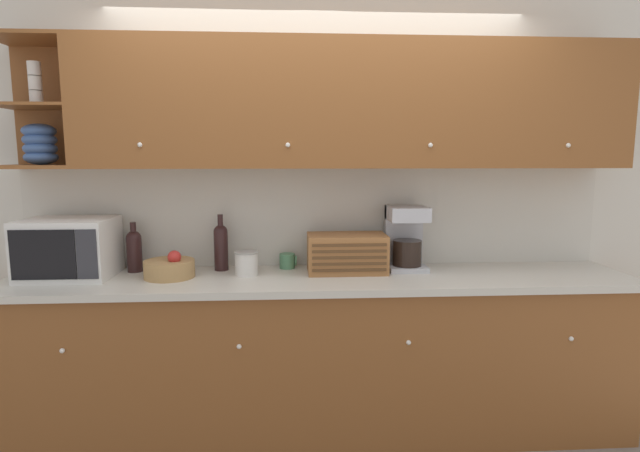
# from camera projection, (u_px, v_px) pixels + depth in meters

# --- Properties ---
(ground_plane) EXTENTS (24.00, 24.00, 0.00)m
(ground_plane) POSITION_uv_depth(u_px,v_px,m) (318.00, 404.00, 3.32)
(ground_plane) COLOR slate
(wall_back) EXTENTS (5.98, 0.06, 2.60)m
(wall_back) POSITION_uv_depth(u_px,v_px,m) (318.00, 210.00, 3.17)
(wall_back) COLOR beige
(wall_back) RESTS_ON ground_plane
(counter_unit) EXTENTS (3.60, 0.64, 0.95)m
(counter_unit) POSITION_uv_depth(u_px,v_px,m) (321.00, 354.00, 2.95)
(counter_unit) COLOR brown
(counter_unit) RESTS_ON ground_plane
(backsplash_panel) EXTENTS (3.58, 0.01, 0.62)m
(backsplash_panel) POSITION_uv_depth(u_px,v_px,m) (318.00, 217.00, 3.14)
(backsplash_panel) COLOR beige
(backsplash_panel) RESTS_ON counter_unit
(upper_cabinets) EXTENTS (3.58, 0.37, 0.72)m
(upper_cabinets) POSITION_uv_depth(u_px,v_px,m) (347.00, 106.00, 2.88)
(upper_cabinets) COLOR brown
(upper_cabinets) RESTS_ON backsplash_panel
(microwave) EXTENTS (0.48, 0.39, 0.34)m
(microwave) POSITION_uv_depth(u_px,v_px,m) (69.00, 248.00, 2.83)
(microwave) COLOR silver
(microwave) RESTS_ON counter_unit
(wine_bottle) EXTENTS (0.09, 0.09, 0.30)m
(wine_bottle) POSITION_uv_depth(u_px,v_px,m) (134.00, 249.00, 2.97)
(wine_bottle) COLOR black
(wine_bottle) RESTS_ON counter_unit
(fruit_basket) EXTENTS (0.28, 0.28, 0.16)m
(fruit_basket) POSITION_uv_depth(u_px,v_px,m) (170.00, 268.00, 2.84)
(fruit_basket) COLOR #A87F4C
(fruit_basket) RESTS_ON counter_unit
(second_wine_bottle) EXTENTS (0.08, 0.08, 0.34)m
(second_wine_bottle) POSITION_uv_depth(u_px,v_px,m) (221.00, 245.00, 3.01)
(second_wine_bottle) COLOR black
(second_wine_bottle) RESTS_ON counter_unit
(storage_canister) EXTENTS (0.14, 0.14, 0.14)m
(storage_canister) POSITION_uv_depth(u_px,v_px,m) (247.00, 263.00, 2.89)
(storage_canister) COLOR silver
(storage_canister) RESTS_ON counter_unit
(mug) EXTENTS (0.11, 0.09, 0.09)m
(mug) POSITION_uv_depth(u_px,v_px,m) (288.00, 261.00, 3.07)
(mug) COLOR #4C845B
(mug) RESTS_ON counter_unit
(bread_box) EXTENTS (0.46, 0.27, 0.23)m
(bread_box) POSITION_uv_depth(u_px,v_px,m) (347.00, 253.00, 2.97)
(bread_box) COLOR #996033
(bread_box) RESTS_ON counter_unit
(coffee_maker) EXTENTS (0.23, 0.24, 0.39)m
(coffee_maker) POSITION_uv_depth(u_px,v_px,m) (406.00, 238.00, 3.04)
(coffee_maker) COLOR #B7B7BC
(coffee_maker) RESTS_ON counter_unit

